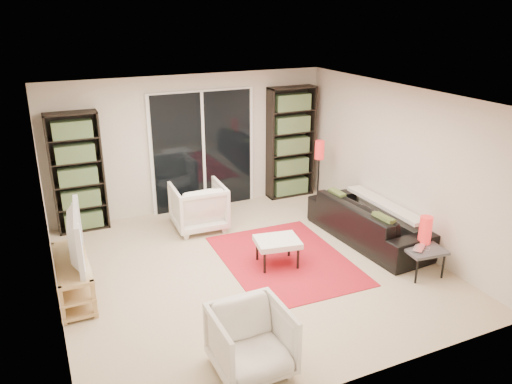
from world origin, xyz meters
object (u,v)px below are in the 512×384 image
sofa (369,221)px  side_table (422,250)px  armchair_back (199,206)px  floor_lamp (319,158)px  tv_stand (73,278)px  bookshelf_right (291,143)px  bookshelf_left (78,173)px  armchair_front (251,341)px  ottoman (277,243)px

sofa → side_table: bearing=177.0°
armchair_back → floor_lamp: bearing=-176.2°
tv_stand → side_table: tv_stand is taller
bookshelf_right → bookshelf_left: bearing=180.0°
floor_lamp → armchair_front: bearing=-129.3°
sofa → armchair_front: armchair_front is taller
armchair_back → floor_lamp: size_ratio=0.69×
bookshelf_right → floor_lamp: size_ratio=1.71×
armchair_back → armchair_front: size_ratio=1.11×
sofa → armchair_back: 2.75m
armchair_front → ottoman: size_ratio=1.13×
bookshelf_right → side_table: bearing=-87.0°
bookshelf_left → armchair_back: bookshelf_left is taller
armchair_back → sofa: bearing=148.5°
bookshelf_right → tv_stand: (-4.21, -2.08, -0.79)m
ottoman → bookshelf_right: bearing=58.3°
bookshelf_left → tv_stand: size_ratio=1.52×
armchair_front → armchair_back: bearing=79.6°
side_table → armchair_front: bearing=-164.2°
bookshelf_left → bookshelf_right: bearing=-0.0°
bookshelf_right → armchair_back: bearing=-160.4°
sofa → floor_lamp: floor_lamp is taller
bookshelf_right → armchair_back: size_ratio=2.48×
armchair_back → side_table: size_ratio=1.47×
bookshelf_left → side_table: 5.35m
armchair_back → side_table: 3.54m
sofa → floor_lamp: (0.03, 1.59, 0.60)m
side_table → tv_stand: bearing=162.7°
tv_stand → sofa: size_ratio=0.59×
tv_stand → armchair_back: size_ratio=1.52×
bookshelf_right → sofa: 2.41m
tv_stand → sofa: (4.38, -0.20, 0.06)m
tv_stand → armchair_back: 2.49m
side_table → floor_lamp: floor_lamp is taller
armchair_front → side_table: armchair_front is taller
ottoman → tv_stand: bearing=172.9°
armchair_front → floor_lamp: floor_lamp is taller
armchair_back → bookshelf_left: bearing=-20.8°
tv_stand → sofa: bearing=-2.6°
sofa → floor_lamp: 1.70m
bookshelf_right → floor_lamp: 0.74m
armchair_back → floor_lamp: 2.37m
bookshelf_right → tv_stand: size_ratio=1.63×
armchair_front → floor_lamp: bearing=50.3°
bookshelf_left → armchair_back: bearing=-23.2°
bookshelf_right → tv_stand: bearing=-153.7°
bookshelf_left → ottoman: (2.35, -2.42, -0.63)m
sofa → floor_lamp: bearing=-4.4°
tv_stand → floor_lamp: 4.67m
side_table → bookshelf_left: bearing=139.4°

